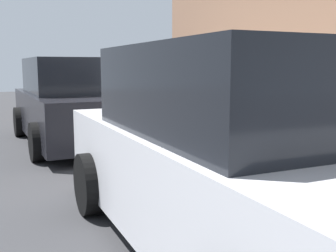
{
  "coord_description": "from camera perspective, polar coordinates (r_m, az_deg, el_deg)",
  "views": [
    {
      "loc": [
        -5.81,
        3.45,
        1.53
      ],
      "look_at": [
        0.46,
        0.23,
        0.48
      ],
      "focal_mm": 43.24,
      "sensor_mm": 36.0,
      "label": 1
    }
  ],
  "objects": [
    {
      "name": "fire_hydrant",
      "position": [
        10.24,
        -2.97,
        2.79
      ],
      "size": [
        0.39,
        0.21,
        0.72
      ],
      "color": "#99999E",
      "rests_on": "sidewalk_curb"
    },
    {
      "name": "parked_car_charcoal_1",
      "position": [
        8.22,
        -12.91,
        3.04
      ],
      "size": [
        4.29,
        2.16,
        1.68
      ],
      "color": "black",
      "rests_on": "ground_plane"
    },
    {
      "name": "sidewalk_curb",
      "position": [
        8.44,
        18.24,
        -1.91
      ],
      "size": [
        18.0,
        5.0,
        0.14
      ],
      "primitive_type": "cube",
      "color": "#ADA89E",
      "rests_on": "ground_plane"
    },
    {
      "name": "suitcase_teal_6",
      "position": [
        7.53,
        7.55,
        -0.21
      ],
      "size": [
        0.39,
        0.2,
        0.85
      ],
      "color": "#0F606B",
      "rests_on": "sidewalk_curb"
    },
    {
      "name": "parked_car_white_0",
      "position": [
        3.36,
        10.42,
        -4.45
      ],
      "size": [
        4.43,
        2.28,
        1.69
      ],
      "color": "silver",
      "rests_on": "ground_plane"
    },
    {
      "name": "suitcase_black_4",
      "position": [
        6.65,
        11.95,
        -1.55
      ],
      "size": [
        0.43,
        0.21,
        0.7
      ],
      "color": "black",
      "rests_on": "sidewalk_curb"
    },
    {
      "name": "bollard_post",
      "position": [
        10.81,
        -5.22,
        3.41
      ],
      "size": [
        0.15,
        0.15,
        0.88
      ],
      "primitive_type": "cylinder",
      "color": "brown",
      "rests_on": "sidewalk_curb"
    },
    {
      "name": "suitcase_maroon_7",
      "position": [
        7.93,
        4.8,
        0.39
      ],
      "size": [
        0.5,
        0.25,
        0.88
      ],
      "color": "maroon",
      "rests_on": "sidewalk_curb"
    },
    {
      "name": "suitcase_olive_8",
      "position": [
        8.44,
        2.92,
        1.61
      ],
      "size": [
        0.49,
        0.25,
        0.98
      ],
      "color": "#59601E",
      "rests_on": "sidewalk_curb"
    },
    {
      "name": "ground_plane",
      "position": [
        6.93,
        3.46,
        -4.3
      ],
      "size": [
        40.0,
        40.0,
        0.0
      ],
      "primitive_type": "plane",
      "color": "#333335"
    },
    {
      "name": "suitcase_navy_9",
      "position": [
        8.95,
        1.12,
        1.45
      ],
      "size": [
        0.46,
        0.23,
        0.82
      ],
      "color": "navy",
      "rests_on": "sidewalk_curb"
    },
    {
      "name": "suitcase_navy_2",
      "position": [
        5.83,
        19.46,
        -2.7
      ],
      "size": [
        0.49,
        0.2,
        0.86
      ],
      "color": "navy",
      "rests_on": "sidewalk_curb"
    },
    {
      "name": "suitcase_silver_10",
      "position": [
        9.41,
        -0.67,
        1.89
      ],
      "size": [
        0.43,
        0.21,
        0.84
      ],
      "color": "#9EA0A8",
      "rests_on": "sidewalk_curb"
    },
    {
      "name": "suitcase_silver_3",
      "position": [
        6.28,
        15.86,
        -1.74
      ],
      "size": [
        0.51,
        0.2,
        0.93
      ],
      "color": "#9EA0A8",
      "rests_on": "sidewalk_curb"
    },
    {
      "name": "suitcase_red_5",
      "position": [
        7.06,
        9.26,
        -0.39
      ],
      "size": [
        0.43,
        0.25,
        0.69
      ],
      "color": "red",
      "rests_on": "sidewalk_curb"
    }
  ]
}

